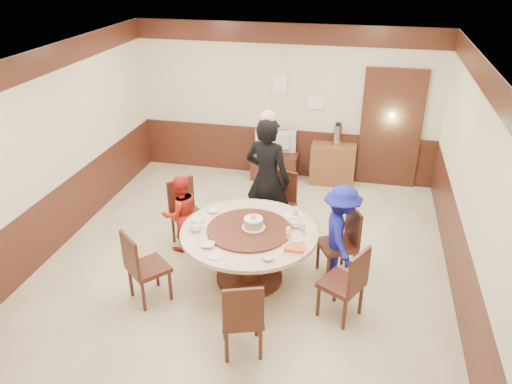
% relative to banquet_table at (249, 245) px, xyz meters
% --- Properties ---
extents(room, '(6.00, 6.04, 2.84)m').
position_rel_banquet_table_xyz_m(room, '(-0.14, 0.47, 0.55)').
color(room, beige).
rests_on(room, ground).
extents(banquet_table, '(1.75, 1.75, 0.78)m').
position_rel_banquet_table_xyz_m(banquet_table, '(0.00, 0.00, 0.00)').
color(banquet_table, '#421E14').
rests_on(banquet_table, ground).
extents(chair_0, '(0.60, 0.59, 0.97)m').
position_rel_banquet_table_xyz_m(chair_0, '(1.12, 0.38, -0.23)').
color(chair_0, '#421E14').
rests_on(chair_0, ground).
extents(chair_1, '(0.55, 0.55, 0.97)m').
position_rel_banquet_table_xyz_m(chair_1, '(0.15, 1.26, -0.23)').
color(chair_1, '#421E14').
rests_on(chair_1, ground).
extents(chair_2, '(0.62, 0.62, 0.97)m').
position_rel_banquet_table_xyz_m(chair_2, '(-1.08, 0.69, -0.23)').
color(chair_2, '#421E14').
rests_on(chair_2, ground).
extents(chair_3, '(0.62, 0.62, 0.97)m').
position_rel_banquet_table_xyz_m(chair_3, '(-1.13, -0.67, -0.23)').
color(chair_3, '#421E14').
rests_on(chair_3, ground).
extents(chair_4, '(0.56, 0.57, 0.97)m').
position_rel_banquet_table_xyz_m(chair_4, '(0.23, -1.27, -0.23)').
color(chair_4, '#421E14').
rests_on(chair_4, ground).
extents(chair_5, '(0.60, 0.60, 0.97)m').
position_rel_banquet_table_xyz_m(chair_5, '(1.23, -0.46, -0.23)').
color(chair_5, '#421E14').
rests_on(chair_5, ground).
extents(person_standing, '(0.78, 0.60, 1.88)m').
position_rel_banquet_table_xyz_m(person_standing, '(-0.00, 1.15, 0.41)').
color(person_standing, black).
rests_on(person_standing, ground).
extents(person_red, '(0.71, 0.70, 1.15)m').
position_rel_banquet_table_xyz_m(person_red, '(-1.12, 0.52, 0.04)').
color(person_red, red).
rests_on(person_red, ground).
extents(person_blue, '(0.67, 0.94, 1.32)m').
position_rel_banquet_table_xyz_m(person_blue, '(1.13, 0.34, 0.13)').
color(person_blue, navy).
rests_on(person_blue, ground).
extents(birthday_cake, '(0.30, 0.30, 0.20)m').
position_rel_banquet_table_xyz_m(birthday_cake, '(0.05, 0.03, 0.32)').
color(birthday_cake, white).
rests_on(birthday_cake, banquet_table).
extents(teapot_left, '(0.17, 0.15, 0.13)m').
position_rel_banquet_table_xyz_m(teapot_left, '(-0.66, -0.16, 0.28)').
color(teapot_left, white).
rests_on(teapot_left, banquet_table).
extents(teapot_right, '(0.17, 0.15, 0.13)m').
position_rel_banquet_table_xyz_m(teapot_right, '(0.56, 0.22, 0.28)').
color(teapot_right, white).
rests_on(teapot_right, banquet_table).
extents(bowl_0, '(0.14, 0.14, 0.03)m').
position_rel_banquet_table_xyz_m(bowl_0, '(-0.58, 0.36, 0.23)').
color(bowl_0, white).
rests_on(bowl_0, banquet_table).
extents(bowl_1, '(0.15, 0.15, 0.05)m').
position_rel_banquet_table_xyz_m(bowl_1, '(0.37, -0.58, 0.24)').
color(bowl_1, white).
rests_on(bowl_1, banquet_table).
extents(bowl_2, '(0.16, 0.16, 0.04)m').
position_rel_banquet_table_xyz_m(bowl_2, '(-0.39, -0.46, 0.24)').
color(bowl_2, white).
rests_on(bowl_2, banquet_table).
extents(bowl_3, '(0.13, 0.13, 0.04)m').
position_rel_banquet_table_xyz_m(bowl_3, '(0.64, -0.14, 0.24)').
color(bowl_3, white).
rests_on(bowl_3, banquet_table).
extents(bowl_4, '(0.17, 0.17, 0.04)m').
position_rel_banquet_table_xyz_m(bowl_4, '(-0.72, 0.06, 0.24)').
color(bowl_4, white).
rests_on(bowl_4, banquet_table).
extents(saucer_near, '(0.18, 0.18, 0.01)m').
position_rel_banquet_table_xyz_m(saucer_near, '(-0.25, -0.65, 0.22)').
color(saucer_near, white).
rests_on(saucer_near, banquet_table).
extents(saucer_far, '(0.18, 0.18, 0.01)m').
position_rel_banquet_table_xyz_m(saucer_far, '(0.45, 0.50, 0.22)').
color(saucer_far, white).
rests_on(saucer_far, banquet_table).
extents(shrimp_platter, '(0.30, 0.20, 0.06)m').
position_rel_banquet_table_xyz_m(shrimp_platter, '(0.63, -0.34, 0.24)').
color(shrimp_platter, white).
rests_on(shrimp_platter, banquet_table).
extents(bottle_0, '(0.06, 0.06, 0.16)m').
position_rel_banquet_table_xyz_m(bottle_0, '(0.52, -0.10, 0.30)').
color(bottle_0, white).
rests_on(bottle_0, banquet_table).
extents(bottle_1, '(0.06, 0.06, 0.16)m').
position_rel_banquet_table_xyz_m(bottle_1, '(0.68, 0.06, 0.30)').
color(bottle_1, white).
rests_on(bottle_1, banquet_table).
extents(bottle_2, '(0.06, 0.06, 0.16)m').
position_rel_banquet_table_xyz_m(bottle_2, '(0.53, 0.42, 0.30)').
color(bottle_2, white).
rests_on(bottle_2, banquet_table).
extents(tv_stand, '(0.85, 0.45, 0.50)m').
position_rel_banquet_table_xyz_m(tv_stand, '(-0.27, 3.20, -0.28)').
color(tv_stand, '#421E14').
rests_on(tv_stand, ground).
extents(television, '(0.76, 0.20, 0.43)m').
position_rel_banquet_table_xyz_m(television, '(-0.27, 3.20, 0.18)').
color(television, gray).
rests_on(television, tv_stand).
extents(side_cabinet, '(0.80, 0.40, 0.75)m').
position_rel_banquet_table_xyz_m(side_cabinet, '(0.80, 3.23, -0.16)').
color(side_cabinet, brown).
rests_on(side_cabinet, ground).
extents(thermos, '(0.15, 0.15, 0.38)m').
position_rel_banquet_table_xyz_m(thermos, '(0.85, 3.23, 0.41)').
color(thermos, silver).
rests_on(thermos, side_cabinet).
extents(notice_left, '(0.25, 0.00, 0.35)m').
position_rel_banquet_table_xyz_m(notice_left, '(-0.24, 3.41, 1.22)').
color(notice_left, white).
rests_on(notice_left, room).
extents(notice_right, '(0.30, 0.00, 0.22)m').
position_rel_banquet_table_xyz_m(notice_right, '(0.41, 3.41, 0.92)').
color(notice_right, white).
rests_on(notice_right, room).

